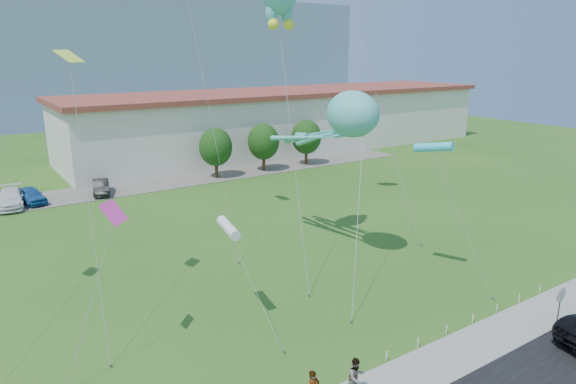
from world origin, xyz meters
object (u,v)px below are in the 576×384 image
Objects in this scene: parked_car_white at (10,198)px; stop_sign at (560,299)px; octopus_kite at (339,124)px; warehouse at (288,120)px; parked_car_black at (101,187)px; pedestrian_right at (356,377)px; parked_car_blue at (31,195)px.

stop_sign is at bearing -53.44° from parked_car_white.
parked_car_white is 0.41× the size of octopus_kite.
stop_sign is (-16.50, -48.21, -2.26)m from warehouse.
parked_car_black is at bearing 8.26° from parked_car_white.
warehouse is 24.40× the size of stop_sign.
pedestrian_right is 0.38× the size of parked_car_blue.
pedestrian_right reaches higher than parked_car_blue.
stop_sign is 39.99m from parked_car_black.
octopus_kite is at bearing 101.85° from stop_sign.
parked_car_blue is at bearing 114.81° from stop_sign.
parked_car_black is at bearing -160.51° from warehouse.
parked_car_blue is (-6.59, 36.72, -0.12)m from pedestrian_right.
parked_car_black is (6.09, -0.36, -0.03)m from parked_car_blue.
parked_car_blue is at bearing -169.89° from parked_car_black.
pedestrian_right is at bearing -125.73° from octopus_kite.
parked_car_white is 1.65m from parked_car_blue.
stop_sign is 0.47× the size of parked_car_white.
parked_car_white is (-19.47, 38.40, -1.04)m from stop_sign.
parked_car_blue is (-17.83, 38.57, -1.09)m from stop_sign.
warehouse is at bearing 62.45° from pedestrian_right.
pedestrian_right reaches higher than parked_car_black.
stop_sign is at bearing -59.43° from parked_car_black.
octopus_kite is at bearing 57.62° from pedestrian_right.
warehouse is 14.57× the size of parked_car_black.
parked_car_black is 27.49m from octopus_kite.
stop_sign reaches higher than parked_car_blue.
pedestrian_right reaches higher than parked_car_white.
pedestrian_right is (-27.74, -46.36, -3.22)m from warehouse.
octopus_kite is at bearing -46.56° from parked_car_white.
pedestrian_right is at bearing 170.66° from stop_sign.
warehouse reaches higher than parked_car_white.
parked_car_white is 1.26× the size of parked_car_blue.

